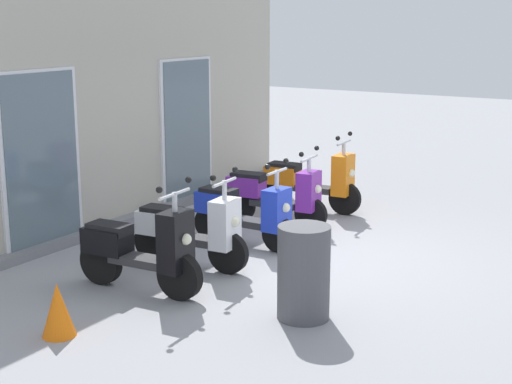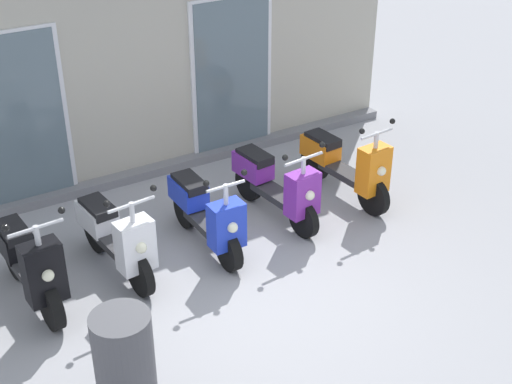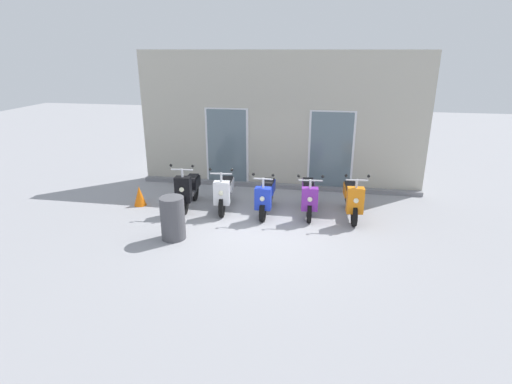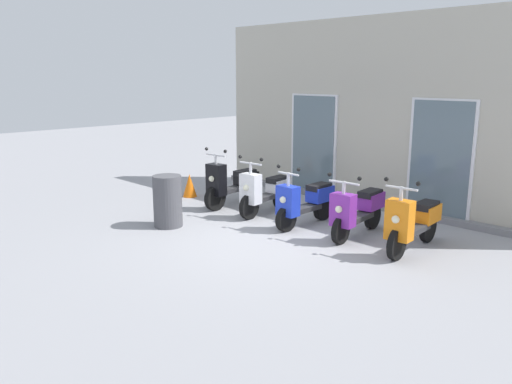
{
  "view_description": "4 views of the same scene",
  "coord_description": "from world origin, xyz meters",
  "px_view_note": "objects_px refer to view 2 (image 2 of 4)",
  "views": [
    {
      "loc": [
        -8.04,
        -4.13,
        2.93
      ],
      "look_at": [
        -0.53,
        0.52,
        0.88
      ],
      "focal_mm": 53.27,
      "sensor_mm": 36.0,
      "label": 1
    },
    {
      "loc": [
        -3.22,
        -5.32,
        4.74
      ],
      "look_at": [
        0.6,
        0.94,
        0.59
      ],
      "focal_mm": 50.53,
      "sensor_mm": 36.0,
      "label": 2
    },
    {
      "loc": [
        1.4,
        -8.41,
        3.9
      ],
      "look_at": [
        -0.24,
        0.8,
        0.61
      ],
      "focal_mm": 28.63,
      "sensor_mm": 36.0,
      "label": 3
    },
    {
      "loc": [
        5.8,
        -6.09,
        2.72
      ],
      "look_at": [
        -0.66,
        0.37,
        0.63
      ],
      "focal_mm": 36.1,
      "sensor_mm": 36.0,
      "label": 4
    }
  ],
  "objects_px": {
    "scooter_black": "(30,264)",
    "scooter_orange": "(345,164)",
    "scooter_purple": "(276,184)",
    "scooter_white": "(116,236)",
    "scooter_blue": "(206,214)",
    "trash_bin": "(124,361)"
  },
  "relations": [
    {
      "from": "scooter_black",
      "to": "scooter_white",
      "type": "height_order",
      "value": "scooter_black"
    },
    {
      "from": "scooter_orange",
      "to": "trash_bin",
      "type": "relative_size",
      "value": 1.74
    },
    {
      "from": "scooter_white",
      "to": "scooter_blue",
      "type": "xyz_separation_m",
      "value": [
        1.07,
        -0.07,
        -0.01
      ]
    },
    {
      "from": "scooter_black",
      "to": "scooter_blue",
      "type": "relative_size",
      "value": 1.04
    },
    {
      "from": "scooter_white",
      "to": "scooter_orange",
      "type": "relative_size",
      "value": 0.93
    },
    {
      "from": "scooter_white",
      "to": "scooter_blue",
      "type": "relative_size",
      "value": 1.02
    },
    {
      "from": "scooter_purple",
      "to": "trash_bin",
      "type": "height_order",
      "value": "scooter_purple"
    },
    {
      "from": "scooter_black",
      "to": "trash_bin",
      "type": "bearing_deg",
      "value": -81.3
    },
    {
      "from": "scooter_purple",
      "to": "scooter_orange",
      "type": "height_order",
      "value": "scooter_orange"
    },
    {
      "from": "scooter_blue",
      "to": "trash_bin",
      "type": "height_order",
      "value": "scooter_blue"
    },
    {
      "from": "scooter_purple",
      "to": "trash_bin",
      "type": "relative_size",
      "value": 1.67
    },
    {
      "from": "scooter_blue",
      "to": "trash_bin",
      "type": "relative_size",
      "value": 1.6
    },
    {
      "from": "scooter_purple",
      "to": "scooter_orange",
      "type": "distance_m",
      "value": 1.05
    },
    {
      "from": "scooter_black",
      "to": "scooter_orange",
      "type": "xyz_separation_m",
      "value": [
        4.12,
        0.09,
        -0.0
      ]
    },
    {
      "from": "scooter_blue",
      "to": "scooter_orange",
      "type": "distance_m",
      "value": 2.1
    },
    {
      "from": "scooter_white",
      "to": "trash_bin",
      "type": "xyz_separation_m",
      "value": [
        -0.67,
        -1.88,
        0.01
      ]
    },
    {
      "from": "scooter_black",
      "to": "scooter_orange",
      "type": "distance_m",
      "value": 4.12
    },
    {
      "from": "scooter_black",
      "to": "scooter_blue",
      "type": "bearing_deg",
      "value": -0.79
    },
    {
      "from": "scooter_black",
      "to": "scooter_white",
      "type": "xyz_separation_m",
      "value": [
        0.95,
        0.04,
        -0.01
      ]
    },
    {
      "from": "scooter_white",
      "to": "trash_bin",
      "type": "relative_size",
      "value": 1.63
    },
    {
      "from": "scooter_white",
      "to": "trash_bin",
      "type": "height_order",
      "value": "scooter_white"
    },
    {
      "from": "scooter_purple",
      "to": "scooter_blue",
      "type": "bearing_deg",
      "value": -172.12
    }
  ]
}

